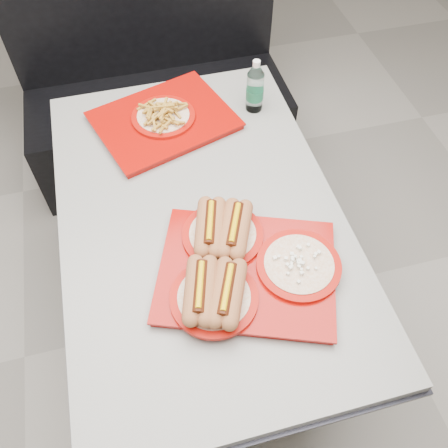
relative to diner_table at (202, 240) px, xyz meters
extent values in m
plane|color=gray|center=(0.00, 0.00, -0.58)|extent=(6.00, 6.00, 0.00)
cylinder|color=black|center=(0.00, 0.00, -0.56)|extent=(0.52, 0.52, 0.05)
cylinder|color=black|center=(0.00, 0.00, -0.20)|extent=(0.11, 0.11, 0.66)
cube|color=black|center=(0.00, 0.00, 0.12)|extent=(0.92, 1.42, 0.01)
cube|color=gray|center=(0.00, 0.00, 0.15)|extent=(0.90, 1.40, 0.04)
cube|color=black|center=(0.00, 1.02, -0.36)|extent=(1.30, 0.55, 0.45)
cube|color=black|center=(0.00, 1.26, 0.22)|extent=(1.30, 0.10, 1.10)
cube|color=#990904|center=(0.08, -0.27, 0.18)|extent=(0.60, 0.54, 0.02)
cube|color=#990904|center=(0.08, -0.27, 0.19)|extent=(0.62, 0.55, 0.01)
cylinder|color=#A30D05|center=(-0.03, -0.33, 0.20)|extent=(0.25, 0.25, 0.01)
cylinder|color=silver|center=(-0.03, -0.33, 0.21)|extent=(0.20, 0.20, 0.01)
cylinder|color=#A30D05|center=(0.04, -0.13, 0.20)|extent=(0.25, 0.25, 0.01)
cylinder|color=silver|center=(0.04, -0.13, 0.21)|extent=(0.20, 0.20, 0.01)
cylinder|color=#A30D05|center=(0.23, -0.29, 0.20)|extent=(0.25, 0.25, 0.01)
cylinder|color=silver|center=(0.23, -0.29, 0.21)|extent=(0.20, 0.20, 0.01)
cube|color=#990904|center=(-0.04, 0.45, 0.17)|extent=(0.57, 0.50, 0.02)
cube|color=#990904|center=(-0.04, 0.45, 0.19)|extent=(0.58, 0.51, 0.01)
cylinder|color=#A30D05|center=(-0.04, 0.45, 0.20)|extent=(0.24, 0.24, 0.01)
cylinder|color=silver|center=(-0.04, 0.45, 0.21)|extent=(0.19, 0.19, 0.01)
cylinder|color=silver|center=(0.32, 0.45, 0.24)|extent=(0.06, 0.06, 0.16)
cylinder|color=#186340|center=(0.32, 0.45, 0.24)|extent=(0.07, 0.07, 0.04)
cone|color=silver|center=(0.32, 0.45, 0.34)|extent=(0.06, 0.06, 0.03)
cylinder|color=silver|center=(0.32, 0.45, 0.37)|extent=(0.03, 0.03, 0.02)
camera|label=1|loc=(-0.16, -0.94, 1.38)|focal=38.00mm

